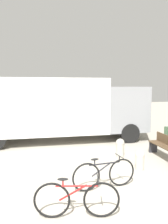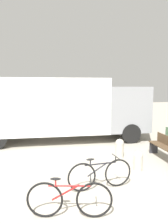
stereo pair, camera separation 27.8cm
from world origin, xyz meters
The scene contains 7 objects.
ground_plane centered at (0.00, 0.00, 0.00)m, with size 60.00×60.00×0.00m, color #A8A091.
delivery_truck centered at (-0.58, 6.00, 1.69)m, with size 8.72×2.76×3.04m.
park_bench centered at (2.99, 2.18, 0.49)m, with size 0.52×1.97×0.85m.
bicycle_near centered at (-0.98, -0.49, 0.39)m, with size 1.71×0.53×0.84m.
bicycle_middle centered at (-0.01, 0.59, 0.39)m, with size 1.74×0.44×0.84m.
bollard_near_bench centered at (1.53, 1.55, 0.34)m, with size 0.29×0.29×0.63m.
bollard_far_bench centered at (1.44, 2.90, 0.38)m, with size 0.32×0.32×0.70m.
Camera 2 is at (-1.59, -4.62, 2.63)m, focal length 35.00 mm.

